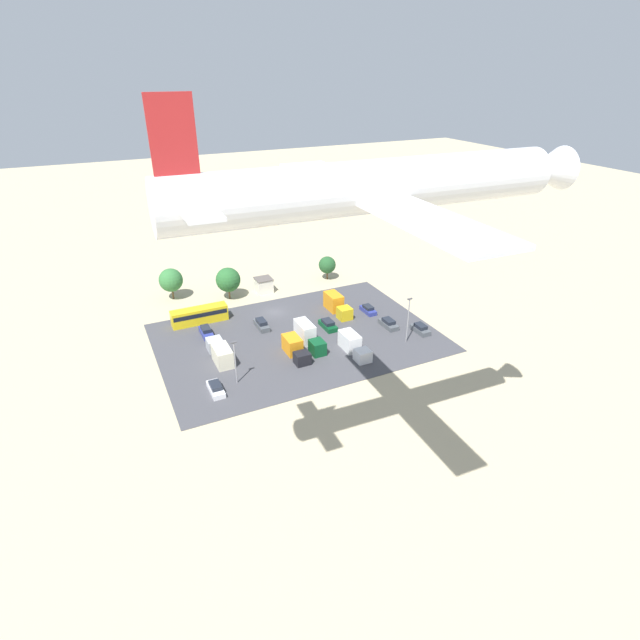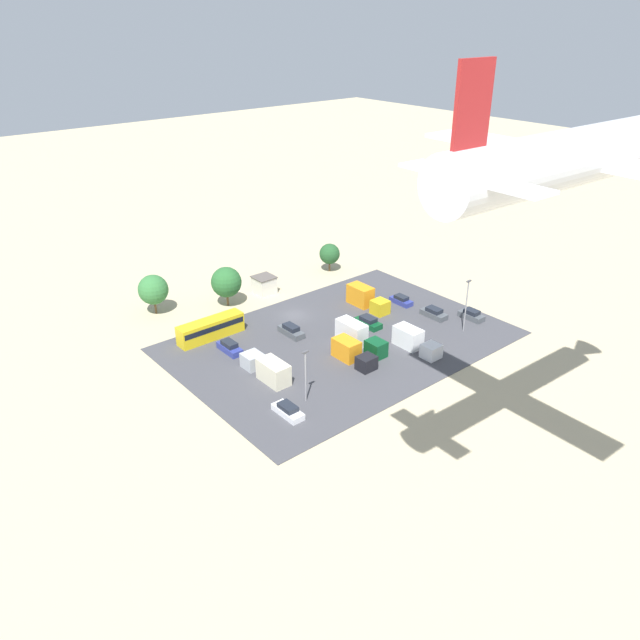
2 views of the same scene
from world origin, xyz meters
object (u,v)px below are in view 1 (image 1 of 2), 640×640
object	(u,v)px
airplane	(389,185)
parked_car_5	(206,332)
parked_car_3	(368,310)
parked_car_1	(216,388)
parked_truck_0	(308,336)
parked_car_2	(328,325)
parked_truck_3	(353,345)
parked_truck_1	(337,305)
parked_truck_4	(295,348)
parked_car_4	(262,324)
parked_car_0	(420,329)
parked_car_6	(388,324)
parked_truck_2	(220,352)
shed_building	(264,285)
bus	(199,315)

from	to	relation	value
airplane	parked_car_5	bearing A→B (deg)	-169.66
parked_car_3	parked_car_1	bearing A→B (deg)	-158.60
parked_car_5	parked_truck_0	distance (m)	18.94
parked_car_2	parked_truck_3	world-z (taller)	parked_truck_3
parked_truck_1	parked_truck_4	size ratio (longest dim) A/B	1.14
parked_car_2	parked_car_4	bearing A→B (deg)	154.33
parked_car_5	parked_truck_3	world-z (taller)	parked_truck_3
parked_car_0	parked_car_1	xyz separation A→B (m)	(38.94, 2.22, -0.06)
parked_truck_4	parked_car_4	bearing A→B (deg)	-81.33
parked_car_2	parked_car_6	distance (m)	11.37
parked_car_1	airplane	bearing A→B (deg)	109.20
parked_car_1	parked_car_4	distance (m)	21.07
parked_truck_2	parked_truck_4	bearing A→B (deg)	-18.96
parked_car_5	parked_truck_1	bearing A→B (deg)	176.36
parked_car_5	parked_car_6	distance (m)	33.74
shed_building	airplane	distance (m)	70.11
parked_car_2	parked_truck_4	xyz separation A→B (m)	(9.40, 6.42, 0.67)
parked_car_2	parked_car_3	xyz separation A→B (m)	(-10.11, -2.43, -0.06)
parked_car_4	parked_car_3	bearing A→B (deg)	-7.88
parked_car_6	parked_truck_3	world-z (taller)	parked_truck_3
parked_car_3	parked_car_5	xyz separation A→B (m)	(31.38, -4.59, 0.09)
parked_truck_1	parked_truck_4	bearing A→B (deg)	40.16
parked_car_6	parked_truck_3	xyz separation A→B (m)	(10.47, 5.23, 0.70)
bus	parked_car_3	distance (m)	32.79
parked_car_0	parked_car_4	world-z (taller)	parked_car_4
parked_truck_3	parked_truck_4	distance (m)	9.94
parked_truck_1	parked_truck_3	distance (m)	15.82
parked_car_6	parked_truck_3	bearing A→B (deg)	26.53
parked_truck_4	airplane	bearing A→B (deg)	81.32
parked_car_1	parked_car_5	size ratio (longest dim) A/B	0.99
parked_truck_2	parked_truck_3	distance (m)	22.40
airplane	parked_car_4	bearing A→B (deg)	177.86
parked_car_0	parked_car_4	bearing A→B (deg)	151.09
parked_truck_0	airplane	bearing A→B (deg)	76.33
parked_truck_3	parked_car_6	bearing A→B (deg)	-153.47
shed_building	parked_truck_3	xyz separation A→B (m)	(-4.98, 30.92, -0.12)
parked_car_0	parked_truck_4	world-z (taller)	parked_truck_4
parked_car_6	parked_truck_1	xyz separation A→B (m)	(5.86, -9.91, 0.87)
parked_truck_4	parked_car_0	bearing A→B (deg)	174.19
bus	parked_truck_3	xyz separation A→B (m)	(-21.05, 22.24, -0.29)
parked_truck_1	parked_truck_2	xyz separation A→B (m)	(25.76, 7.75, -0.15)
parked_car_4	airplane	size ratio (longest dim) A/B	0.13
shed_building	parked_car_2	size ratio (longest dim) A/B	0.78
parked_car_5	parked_truck_0	world-z (taller)	parked_truck_0
airplane	parked_car_0	bearing A→B (deg)	138.55
parked_car_1	parked_car_4	world-z (taller)	parked_car_4
parked_car_2	parked_car_6	size ratio (longest dim) A/B	1.02
parked_car_2	parked_truck_4	world-z (taller)	parked_truck_4
bus	parked_car_4	world-z (taller)	bus
parked_truck_1	parked_car_6	bearing A→B (deg)	120.59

